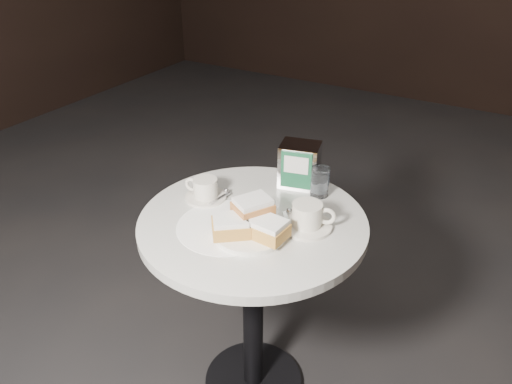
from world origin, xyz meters
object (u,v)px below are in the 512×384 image
object	(u,v)px
beignet_plate	(250,225)
napkin_dispenser	(300,165)
coffee_cup_left	(205,190)
water_glass_right	(320,182)
cafe_table	(253,270)
coffee_cup_right	(307,217)
water_glass_left	(290,173)

from	to	relation	value
beignet_plate	napkin_dispenser	bearing A→B (deg)	92.21
coffee_cup_left	water_glass_right	xyz separation A→B (m)	(0.31, 0.21, 0.02)
cafe_table	coffee_cup_left	distance (m)	0.30
water_glass_right	beignet_plate	bearing A→B (deg)	-103.55
cafe_table	coffee_cup_right	distance (m)	0.29
water_glass_left	coffee_cup_right	bearing A→B (deg)	-51.59
water_glass_right	water_glass_left	bearing A→B (deg)	175.67
coffee_cup_right	water_glass_left	bearing A→B (deg)	109.03
coffee_cup_right	water_glass_left	xyz separation A→B (m)	(-0.16, 0.20, 0.01)
coffee_cup_right	water_glass_right	world-z (taller)	water_glass_right
cafe_table	coffee_cup_left	xyz separation A→B (m)	(-0.20, 0.03, 0.23)
cafe_table	water_glass_left	distance (m)	0.35
coffee_cup_left	water_glass_right	bearing A→B (deg)	26.27
beignet_plate	water_glass_left	distance (m)	0.33
coffee_cup_right	water_glass_right	distance (m)	0.20
coffee_cup_right	water_glass_left	world-z (taller)	water_glass_left
coffee_cup_right	water_glass_right	bearing A→B (deg)	84.23
beignet_plate	napkin_dispenser	distance (m)	0.35
coffee_cup_right	napkin_dispenser	size ratio (longest dim) A/B	1.31
water_glass_left	napkin_dispenser	distance (m)	0.04
cafe_table	coffee_cup_left	world-z (taller)	coffee_cup_left
cafe_table	coffee_cup_right	xyz separation A→B (m)	(0.16, 0.04, 0.23)
beignet_plate	water_glass_right	size ratio (longest dim) A/B	2.73
cafe_table	water_glass_left	size ratio (longest dim) A/B	7.54
beignet_plate	cafe_table	bearing A→B (deg)	116.20
water_glass_left	napkin_dispenser	world-z (taller)	napkin_dispenser
water_glass_right	napkin_dispenser	bearing A→B (deg)	161.99
beignet_plate	napkin_dispenser	world-z (taller)	napkin_dispenser
cafe_table	napkin_dispenser	size ratio (longest dim) A/B	4.98
water_glass_left	cafe_table	bearing A→B (deg)	-90.38
cafe_table	water_glass_left	xyz separation A→B (m)	(0.00, 0.24, 0.25)
water_glass_right	napkin_dispenser	xyz separation A→B (m)	(-0.09, 0.03, 0.03)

